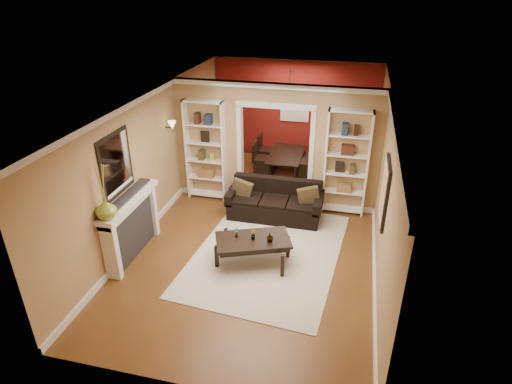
% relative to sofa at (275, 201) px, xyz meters
% --- Properties ---
extents(floor, '(8.00, 8.00, 0.00)m').
position_rel_sofa_xyz_m(floor, '(-0.16, -0.45, -0.39)').
color(floor, brown).
rests_on(floor, ground).
extents(ceiling, '(8.00, 8.00, 0.00)m').
position_rel_sofa_xyz_m(ceiling, '(-0.16, -0.45, 2.31)').
color(ceiling, white).
rests_on(ceiling, ground).
extents(wall_back, '(8.00, 0.00, 8.00)m').
position_rel_sofa_xyz_m(wall_back, '(-0.16, 3.55, 0.96)').
color(wall_back, tan).
rests_on(wall_back, ground).
extents(wall_front, '(8.00, 0.00, 8.00)m').
position_rel_sofa_xyz_m(wall_front, '(-0.16, -4.45, 0.96)').
color(wall_front, tan).
rests_on(wall_front, ground).
extents(wall_left, '(0.00, 8.00, 8.00)m').
position_rel_sofa_xyz_m(wall_left, '(-2.41, -0.45, 0.96)').
color(wall_left, tan).
rests_on(wall_left, ground).
extents(wall_right, '(0.00, 8.00, 8.00)m').
position_rel_sofa_xyz_m(wall_right, '(2.09, -0.45, 0.96)').
color(wall_right, tan).
rests_on(wall_right, ground).
extents(partition_wall, '(4.50, 0.15, 2.70)m').
position_rel_sofa_xyz_m(partition_wall, '(-0.16, 0.75, 0.96)').
color(partition_wall, tan).
rests_on(partition_wall, floor).
extents(red_back_panel, '(4.44, 0.04, 2.64)m').
position_rel_sofa_xyz_m(red_back_panel, '(-0.16, 3.52, 0.93)').
color(red_back_panel, maroon).
rests_on(red_back_panel, floor).
extents(dining_window, '(0.78, 0.03, 0.98)m').
position_rel_sofa_xyz_m(dining_window, '(-0.16, 3.48, 1.16)').
color(dining_window, '#8CA5CC').
rests_on(dining_window, wall_back).
extents(area_rug, '(2.87, 3.80, 0.01)m').
position_rel_sofa_xyz_m(area_rug, '(0.14, -1.35, -0.39)').
color(area_rug, beige).
rests_on(area_rug, floor).
extents(sofa, '(2.01, 0.87, 0.79)m').
position_rel_sofa_xyz_m(sofa, '(0.00, 0.00, 0.00)').
color(sofa, black).
rests_on(sofa, floor).
extents(pillow_left, '(0.44, 0.18, 0.43)m').
position_rel_sofa_xyz_m(pillow_left, '(-0.71, -0.02, 0.21)').
color(pillow_left, brown).
rests_on(pillow_left, sofa).
extents(pillow_right, '(0.45, 0.22, 0.43)m').
position_rel_sofa_xyz_m(pillow_right, '(0.71, -0.02, 0.21)').
color(pillow_right, brown).
rests_on(pillow_right, sofa).
extents(coffee_table, '(1.47, 1.14, 0.49)m').
position_rel_sofa_xyz_m(coffee_table, '(-0.06, -1.69, -0.15)').
color(coffee_table, black).
rests_on(coffee_table, floor).
extents(plant_left, '(0.11, 0.09, 0.18)m').
position_rel_sofa_xyz_m(plant_left, '(-0.37, -1.69, 0.19)').
color(plant_left, '#336626').
rests_on(plant_left, coffee_table).
extents(plant_center, '(0.12, 0.13, 0.19)m').
position_rel_sofa_xyz_m(plant_center, '(-0.06, -1.69, 0.20)').
color(plant_center, '#336626').
rests_on(plant_center, coffee_table).
extents(plant_right, '(0.17, 0.17, 0.21)m').
position_rel_sofa_xyz_m(plant_right, '(0.24, -1.69, 0.21)').
color(plant_right, '#336626').
rests_on(plant_right, coffee_table).
extents(bookshelf_left, '(0.90, 0.30, 2.30)m').
position_rel_sofa_xyz_m(bookshelf_left, '(-1.71, 0.58, 0.76)').
color(bookshelf_left, white).
rests_on(bookshelf_left, floor).
extents(bookshelf_right, '(0.90, 0.30, 2.30)m').
position_rel_sofa_xyz_m(bookshelf_right, '(1.39, 0.58, 0.76)').
color(bookshelf_right, white).
rests_on(bookshelf_right, floor).
extents(fireplace, '(0.32, 1.70, 1.16)m').
position_rel_sofa_xyz_m(fireplace, '(-2.25, -1.95, 0.19)').
color(fireplace, white).
rests_on(fireplace, floor).
extents(vase, '(0.44, 0.44, 0.35)m').
position_rel_sofa_xyz_m(vase, '(-2.25, -2.64, 0.94)').
color(vase, '#8BA736').
rests_on(vase, fireplace).
extents(mirror, '(0.03, 0.95, 1.10)m').
position_rel_sofa_xyz_m(mirror, '(-2.39, -1.95, 1.41)').
color(mirror, silver).
rests_on(mirror, wall_left).
extents(wall_sconce, '(0.18, 0.18, 0.22)m').
position_rel_sofa_xyz_m(wall_sconce, '(-2.31, 0.10, 1.44)').
color(wall_sconce, '#FFE0A5').
rests_on(wall_sconce, wall_left).
extents(framed_art, '(0.04, 0.85, 1.05)m').
position_rel_sofa_xyz_m(framed_art, '(2.05, -1.45, 1.16)').
color(framed_art, black).
rests_on(framed_art, wall_right).
extents(dining_table, '(1.52, 0.85, 0.53)m').
position_rel_sofa_xyz_m(dining_table, '(-0.13, 2.34, -0.13)').
color(dining_table, black).
rests_on(dining_table, floor).
extents(dining_chair_nw, '(0.56, 0.56, 0.92)m').
position_rel_sofa_xyz_m(dining_chair_nw, '(-0.68, 2.04, 0.06)').
color(dining_chair_nw, black).
rests_on(dining_chair_nw, floor).
extents(dining_chair_ne, '(0.59, 0.59, 0.94)m').
position_rel_sofa_xyz_m(dining_chair_ne, '(0.42, 2.04, 0.08)').
color(dining_chair_ne, black).
rests_on(dining_chair_ne, floor).
extents(dining_chair_sw, '(0.57, 0.57, 0.94)m').
position_rel_sofa_xyz_m(dining_chair_sw, '(-0.68, 2.64, 0.07)').
color(dining_chair_sw, black).
rests_on(dining_chair_sw, floor).
extents(dining_chair_se, '(0.46, 0.46, 0.80)m').
position_rel_sofa_xyz_m(dining_chair_se, '(0.42, 2.64, 0.01)').
color(dining_chair_se, black).
rests_on(dining_chair_se, floor).
extents(chandelier, '(0.50, 0.50, 0.30)m').
position_rel_sofa_xyz_m(chandelier, '(-0.16, 2.25, 1.63)').
color(chandelier, '#301E16').
rests_on(chandelier, ceiling).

